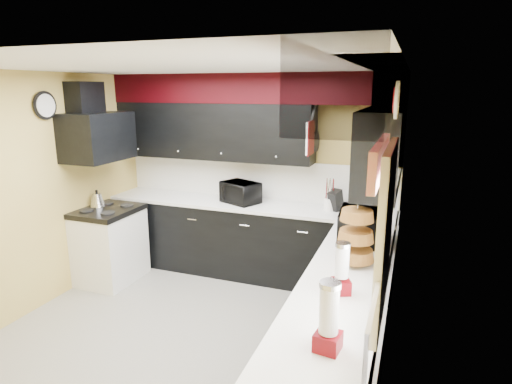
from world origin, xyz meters
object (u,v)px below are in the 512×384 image
at_px(knife_block, 336,201).
at_px(kettle, 97,200).
at_px(microwave, 360,226).
at_px(toaster_oven, 240,192).
at_px(utensil_crock, 329,204).

height_order(knife_block, kettle, knife_block).
distance_m(microwave, kettle, 3.17).
xyz_separation_m(microwave, kettle, (-3.17, 0.19, -0.09)).
distance_m(toaster_oven, kettle, 1.75).
relative_size(toaster_oven, microwave, 0.84).
bearing_deg(kettle, knife_block, 14.96).
relative_size(utensil_crock, kettle, 0.82).
bearing_deg(kettle, utensil_crock, 15.30).
xyz_separation_m(utensil_crock, kettle, (-2.71, -0.74, -0.01)).
height_order(microwave, utensil_crock, microwave).
bearing_deg(microwave, knife_block, 19.23).
relative_size(utensil_crock, knife_block, 0.60).
height_order(microwave, knife_block, microwave).
relative_size(toaster_oven, knife_block, 1.86).
bearing_deg(microwave, utensil_crock, 22.91).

